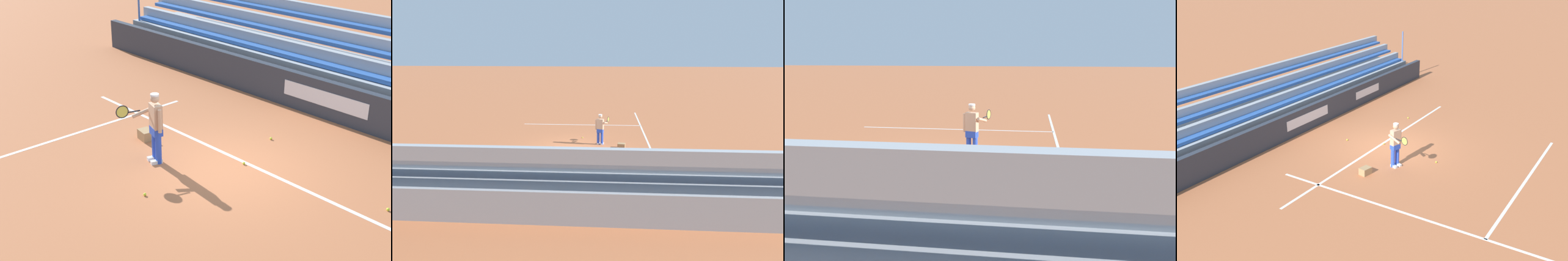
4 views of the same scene
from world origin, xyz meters
The scene contains 12 objects.
ground_plane centered at (0.00, 0.00, 0.00)m, with size 160.00×160.00×0.00m, color #B7663D.
court_baseline_white centered at (0.00, -0.50, 0.00)m, with size 12.00×0.10×0.01m, color white.
court_sideline_white centered at (4.11, 4.00, 0.00)m, with size 0.10×12.00×0.01m, color white.
court_service_line_white centered at (0.00, 5.50, 0.00)m, with size 8.22×0.10×0.01m, color white.
back_wall_sponsor_board centered at (-0.01, -4.24, 0.55)m, with size 21.36×0.25×1.10m.
bleacher_stand centered at (0.00, -6.07, 0.73)m, with size 20.30×2.40×2.95m.
tennis_player centered at (1.40, 1.02, 0.89)m, with size 0.78×0.94×1.71m.
ball_box_cardboard centered at (2.55, 0.43, 0.13)m, with size 0.40×0.30×0.26m, color #A87F51.
tennis_ball_far_right centered at (-0.14, -0.41, 0.03)m, with size 0.07×0.07×0.07m, color #CCE533.
tennis_ball_on_baseline centered at (0.30, 2.20, 0.03)m, with size 0.07×0.07×0.07m, color #CCE533.
tennis_ball_near_player centered at (0.33, -1.95, 0.03)m, with size 0.07×0.07×0.07m, color #CCE533.
tennis_ball_toward_net centered at (-3.50, -1.07, 0.03)m, with size 0.07×0.07×0.07m, color #CCE533.
Camera 4 is at (14.95, 8.63, 7.58)m, focal length 42.00 mm.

